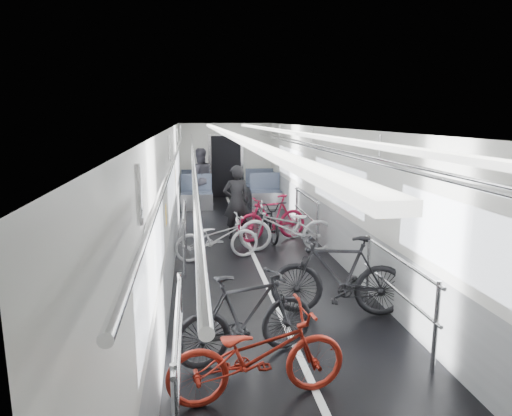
{
  "coord_description": "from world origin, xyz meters",
  "views": [
    {
      "loc": [
        -1.13,
        -7.89,
        2.6
      ],
      "look_at": [
        0.0,
        0.03,
        0.99
      ],
      "focal_mm": 32.0,
      "sensor_mm": 36.0,
      "label": 1
    }
  ],
  "objects_px": {
    "bike_right_far": "(272,218)",
    "person_seated": "(200,178)",
    "bike_left_near": "(258,354)",
    "bike_left_far": "(217,238)",
    "person_standing": "(236,202)",
    "bike_left_mid": "(246,316)",
    "bike_right_near": "(339,275)",
    "bike_aisle": "(267,219)",
    "bike_right_mid": "(287,227)"
  },
  "relations": [
    {
      "from": "bike_left_near",
      "to": "bike_left_far",
      "type": "height_order",
      "value": "bike_left_near"
    },
    {
      "from": "bike_left_mid",
      "to": "person_seated",
      "type": "height_order",
      "value": "person_seated"
    },
    {
      "from": "bike_left_near",
      "to": "person_standing",
      "type": "relative_size",
      "value": 1.06
    },
    {
      "from": "bike_right_mid",
      "to": "bike_right_far",
      "type": "distance_m",
      "value": 0.88
    },
    {
      "from": "bike_left_far",
      "to": "person_seated",
      "type": "distance_m",
      "value": 5.21
    },
    {
      "from": "bike_left_mid",
      "to": "bike_right_far",
      "type": "xyz_separation_m",
      "value": [
        1.12,
        4.77,
        -0.01
      ]
    },
    {
      "from": "person_standing",
      "to": "person_seated",
      "type": "xyz_separation_m",
      "value": [
        -0.7,
        3.73,
        0.06
      ]
    },
    {
      "from": "bike_left_far",
      "to": "person_standing",
      "type": "relative_size",
      "value": 0.99
    },
    {
      "from": "bike_right_mid",
      "to": "person_seated",
      "type": "height_order",
      "value": "person_seated"
    },
    {
      "from": "bike_right_near",
      "to": "bike_right_far",
      "type": "bearing_deg",
      "value": -163.9
    },
    {
      "from": "bike_left_near",
      "to": "bike_left_far",
      "type": "xyz_separation_m",
      "value": [
        -0.13,
        4.31,
        -0.03
      ]
    },
    {
      "from": "bike_left_mid",
      "to": "bike_right_far",
      "type": "distance_m",
      "value": 4.9
    },
    {
      "from": "person_seated",
      "to": "bike_right_mid",
      "type": "bearing_deg",
      "value": 97.7
    },
    {
      "from": "bike_left_far",
      "to": "bike_left_near",
      "type": "bearing_deg",
      "value": 170.54
    },
    {
      "from": "bike_right_mid",
      "to": "bike_right_far",
      "type": "xyz_separation_m",
      "value": [
        -0.15,
        0.87,
        -0.0
      ]
    },
    {
      "from": "bike_right_mid",
      "to": "bike_aisle",
      "type": "distance_m",
      "value": 1.07
    },
    {
      "from": "bike_right_mid",
      "to": "bike_aisle",
      "type": "height_order",
      "value": "bike_right_mid"
    },
    {
      "from": "bike_left_far",
      "to": "bike_right_mid",
      "type": "height_order",
      "value": "bike_right_mid"
    },
    {
      "from": "bike_right_far",
      "to": "person_seated",
      "type": "height_order",
      "value": "person_seated"
    },
    {
      "from": "bike_left_near",
      "to": "bike_left_far",
      "type": "relative_size",
      "value": 1.07
    },
    {
      "from": "bike_right_near",
      "to": "person_standing",
      "type": "xyz_separation_m",
      "value": [
        -0.95,
        4.09,
        0.26
      ]
    },
    {
      "from": "bike_right_near",
      "to": "person_standing",
      "type": "distance_m",
      "value": 4.21
    },
    {
      "from": "bike_left_near",
      "to": "bike_right_near",
      "type": "bearing_deg",
      "value": -44.31
    },
    {
      "from": "bike_right_far",
      "to": "bike_aisle",
      "type": "bearing_deg",
      "value": -172.12
    },
    {
      "from": "bike_left_mid",
      "to": "person_seated",
      "type": "relative_size",
      "value": 0.96
    },
    {
      "from": "bike_right_mid",
      "to": "person_seated",
      "type": "xyz_separation_m",
      "value": [
        -1.58,
        4.87,
        0.37
      ]
    },
    {
      "from": "bike_right_mid",
      "to": "person_standing",
      "type": "height_order",
      "value": "person_standing"
    },
    {
      "from": "bike_left_far",
      "to": "bike_aisle",
      "type": "height_order",
      "value": "bike_aisle"
    },
    {
      "from": "bike_left_mid",
      "to": "bike_right_near",
      "type": "relative_size",
      "value": 0.91
    },
    {
      "from": "bike_left_near",
      "to": "bike_left_mid",
      "type": "distance_m",
      "value": 0.73
    },
    {
      "from": "bike_left_mid",
      "to": "bike_right_far",
      "type": "relative_size",
      "value": 1.01
    },
    {
      "from": "bike_right_mid",
      "to": "person_seated",
      "type": "bearing_deg",
      "value": -153.98
    },
    {
      "from": "bike_left_far",
      "to": "person_standing",
      "type": "height_order",
      "value": "person_standing"
    },
    {
      "from": "person_standing",
      "to": "person_seated",
      "type": "distance_m",
      "value": 3.79
    },
    {
      "from": "bike_left_near",
      "to": "bike_left_far",
      "type": "distance_m",
      "value": 4.31
    },
    {
      "from": "bike_left_far",
      "to": "bike_right_near",
      "type": "bearing_deg",
      "value": -162.16
    },
    {
      "from": "person_standing",
      "to": "bike_right_near",
      "type": "bearing_deg",
      "value": 94.4
    },
    {
      "from": "bike_right_near",
      "to": "bike_aisle",
      "type": "xyz_separation_m",
      "value": [
        -0.3,
        3.99,
        -0.11
      ]
    },
    {
      "from": "bike_left_mid",
      "to": "bike_aisle",
      "type": "distance_m",
      "value": 5.06
    },
    {
      "from": "person_seated",
      "to": "bike_left_mid",
      "type": "bearing_deg",
      "value": 81.74
    },
    {
      "from": "bike_left_mid",
      "to": "bike_right_near",
      "type": "height_order",
      "value": "bike_right_near"
    },
    {
      "from": "bike_left_mid",
      "to": "bike_aisle",
      "type": "bearing_deg",
      "value": -29.15
    },
    {
      "from": "bike_right_far",
      "to": "bike_aisle",
      "type": "xyz_separation_m",
      "value": [
        -0.08,
        0.18,
        -0.05
      ]
    },
    {
      "from": "bike_left_near",
      "to": "bike_right_near",
      "type": "relative_size",
      "value": 0.94
    },
    {
      "from": "bike_left_mid",
      "to": "bike_aisle",
      "type": "relative_size",
      "value": 0.99
    },
    {
      "from": "bike_aisle",
      "to": "bike_left_far",
      "type": "bearing_deg",
      "value": -137.74
    },
    {
      "from": "bike_left_near",
      "to": "person_standing",
      "type": "height_order",
      "value": "person_standing"
    },
    {
      "from": "bike_right_near",
      "to": "person_standing",
      "type": "bearing_deg",
      "value": -154.2
    },
    {
      "from": "bike_right_far",
      "to": "person_seated",
      "type": "distance_m",
      "value": 4.27
    },
    {
      "from": "bike_aisle",
      "to": "bike_left_mid",
      "type": "bearing_deg",
      "value": -109.46
    }
  ]
}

